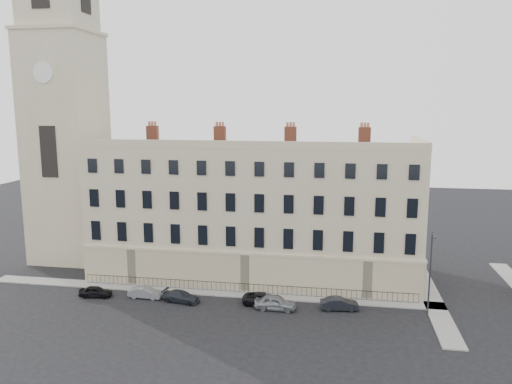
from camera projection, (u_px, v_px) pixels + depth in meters
The scene contains 13 objects.
ground at pixel (297, 319), 45.73m from camera, with size 160.00×160.00×0.00m, color black.
terrace at pixel (255, 210), 57.06m from camera, with size 36.22×12.22×17.00m.
church_tower at pixel (65, 111), 61.07m from camera, with size 8.00×8.13×44.00m.
pavement_terrace at pixel (206, 292), 52.22m from camera, with size 48.00×2.00×0.12m, color gray.
pavement_east_return at pixel (430, 295), 51.36m from camera, with size 2.00×24.00×0.12m, color gray.
railings at pixel (244, 288), 51.87m from camera, with size 35.00×0.04×0.96m.
car_a at pixel (96, 291), 50.88m from camera, with size 1.32×3.29×1.12m, color black.
car_b at pixel (146, 292), 50.60m from camera, with size 1.20×3.45×1.14m, color gray.
car_c at pixel (181, 296), 49.57m from camera, with size 1.55×3.83×1.11m, color #22272E.
car_d at pixel (264, 299), 48.85m from camera, with size 1.92×4.16×1.16m, color black.
car_e at pixel (275, 303), 47.70m from camera, with size 1.61×4.01×1.37m, color gray.
car_f at pixel (340, 304), 47.62m from camera, with size 1.27×3.65×1.20m, color black.
streetlamp at pixel (430, 270), 45.83m from camera, with size 0.22×1.72×7.94m.
Camera 1 is at (3.45, -43.11, 19.25)m, focal length 35.00 mm.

